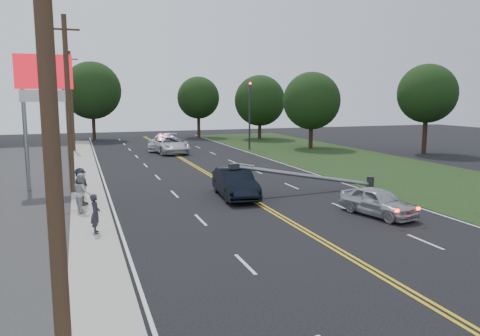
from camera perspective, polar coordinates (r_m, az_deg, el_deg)
name	(u,v)px	position (r m, az deg, el deg)	size (l,w,h in m)	color
ground	(315,237)	(19.17, 9.14, -8.28)	(120.00, 120.00, 0.00)	black
sidewalk	(89,199)	(26.68, -17.95, -3.62)	(1.80, 70.00, 0.12)	#A8A398
grass_verge	(419,177)	(34.77, 21.04, -1.07)	(12.00, 80.00, 0.01)	black
centerline_yellow	(235,190)	(28.10, -0.55, -2.68)	(0.36, 80.00, 0.00)	gold
pylon_sign	(45,89)	(30.15, -22.71, 8.87)	(3.20, 0.35, 8.00)	gray
traffic_signal	(250,110)	(49.18, 1.18, 7.14)	(0.28, 0.41, 7.05)	#2D2D30
fallen_streetlight	(314,176)	(27.77, 9.00, -1.03)	(9.36, 0.44, 1.91)	#2D2D30
utility_pole_near	(50,127)	(8.13, -22.12, 4.64)	(1.60, 0.28, 10.00)	#382619
utility_pole_mid	(69,105)	(28.11, -20.18, 7.21)	(1.60, 0.28, 10.00)	#382619
utility_pole_far	(72,101)	(50.11, -19.83, 7.66)	(1.60, 0.28, 10.00)	#382619
tree_6	(92,91)	(63.12, -17.59, 8.99)	(7.30, 7.30, 9.96)	black
tree_7	(198,98)	(64.65, -5.10, 8.52)	(5.72, 5.72, 8.25)	black
tree_8	(260,101)	(61.96, 2.43, 8.20)	(6.64, 6.64, 8.33)	black
tree_9	(312,101)	(51.10, 8.72, 8.09)	(6.14, 6.14, 8.17)	black
tree_13	(427,94)	(49.11, 21.85, 8.41)	(5.67, 5.67, 8.68)	black
crashed_sedan	(235,183)	(25.92, -0.58, -1.86)	(1.71, 4.91, 1.62)	black
waiting_sedan	(378,202)	(22.96, 16.47, -3.97)	(1.58, 3.92, 1.33)	#A9ACB2
emergency_a	(169,145)	(46.79, -8.66, 2.81)	(2.73, 5.93, 1.65)	silver
emergency_b	(163,142)	(49.53, -9.34, 3.12)	(2.31, 5.68, 1.65)	silver
bystander_a	(95,214)	(19.68, -17.22, -5.33)	(0.59, 0.38, 1.61)	#2B2932
bystander_b	(82,192)	(23.44, -18.70, -2.84)	(0.91, 0.71, 1.87)	#B9B9BE
bystander_c	(80,185)	(25.72, -18.89, -1.96)	(1.15, 0.66, 1.78)	#161D38
bystander_d	(82,187)	(24.86, -18.71, -2.23)	(1.08, 0.45, 1.85)	#5D4E4A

